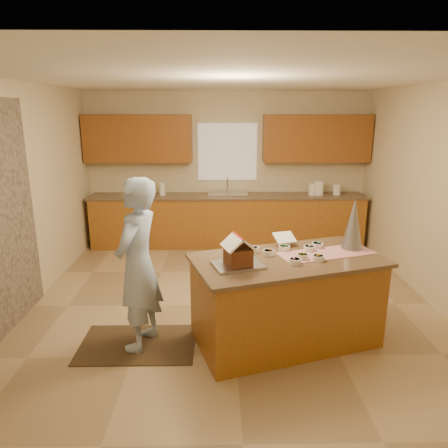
{
  "coord_description": "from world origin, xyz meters",
  "views": [
    {
      "loc": [
        -0.18,
        -4.77,
        2.35
      ],
      "look_at": [
        -0.1,
        0.2,
        1.0
      ],
      "focal_mm": 33.29,
      "sensor_mm": 36.0,
      "label": 1
    }
  ],
  "objects_px": {
    "boy": "(138,265)",
    "gingerbread_house": "(238,253)",
    "island_base": "(286,302)",
    "tinsel_tree": "(353,224)"
  },
  "relations": [
    {
      "from": "boy",
      "to": "gingerbread_house",
      "type": "bearing_deg",
      "value": 97.65
    },
    {
      "from": "island_base",
      "to": "tinsel_tree",
      "type": "bearing_deg",
      "value": 3.67
    },
    {
      "from": "tinsel_tree",
      "to": "gingerbread_house",
      "type": "xyz_separation_m",
      "value": [
        -1.24,
        -0.5,
        -0.15
      ]
    },
    {
      "from": "tinsel_tree",
      "to": "boy",
      "type": "relative_size",
      "value": 0.32
    },
    {
      "from": "island_base",
      "to": "tinsel_tree",
      "type": "distance_m",
      "value": 1.09
    },
    {
      "from": "tinsel_tree",
      "to": "boy",
      "type": "height_order",
      "value": "boy"
    },
    {
      "from": "island_base",
      "to": "gingerbread_house",
      "type": "distance_m",
      "value": 0.83
    },
    {
      "from": "island_base",
      "to": "gingerbread_house",
      "type": "xyz_separation_m",
      "value": [
        -0.51,
        -0.21,
        0.61
      ]
    },
    {
      "from": "boy",
      "to": "gingerbread_house",
      "type": "xyz_separation_m",
      "value": [
        0.98,
        -0.15,
        0.17
      ]
    },
    {
      "from": "tinsel_tree",
      "to": "boy",
      "type": "xyz_separation_m",
      "value": [
        -2.22,
        -0.35,
        -0.32
      ]
    }
  ]
}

